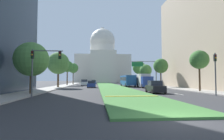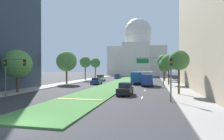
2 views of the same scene
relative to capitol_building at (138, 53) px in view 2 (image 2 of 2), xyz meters
name	(u,v)px [view 2 (image 2 of 2)]	position (x,y,z in m)	size (l,w,h in m)	color
ground_plane	(125,81)	(0.00, -48.93, -12.15)	(260.00, 260.00, 0.00)	#333335
grass_median	(123,82)	(0.00, -53.90, -12.08)	(6.40, 89.41, 0.14)	#427A38
median_curb_nose	(80,99)	(0.00, -87.58, -11.99)	(5.76, 0.50, 0.04)	gold
lane_dashes_right	(148,82)	(7.17, -54.58, -12.15)	(0.16, 65.67, 0.01)	silver
sidewalk_left	(73,82)	(-13.14, -58.87, -12.08)	(4.00, 89.41, 0.15)	#9E9991
sidewalk_right	(172,84)	(13.14, -58.87, -12.08)	(4.00, 89.41, 0.15)	#9E9991
capitol_building	(138,53)	(0.00, 0.00, 0.00)	(30.32, 25.60, 32.51)	beige
traffic_light_near_left	(11,69)	(-9.79, -87.14, -8.36)	(3.34, 0.35, 5.20)	#515456
traffic_light_near_right	(171,73)	(10.64, -86.18, -8.84)	(0.28, 0.35, 5.20)	#515456
overhead_guide_sign	(153,65)	(8.44, -63.51, -7.47)	(6.33, 0.20, 6.50)	#515456
street_tree_left_near	(17,64)	(-12.24, -82.67, -7.58)	(4.44, 4.44, 6.80)	#4C3823
street_tree_right_near	(179,60)	(12.26, -79.96, -7.15)	(2.92, 2.92, 6.50)	#4C3823
street_tree_left_mid	(67,61)	(-12.47, -64.34, -6.54)	(5.05, 5.05, 8.16)	#4C3823
street_tree_right_mid	(169,62)	(12.04, -63.41, -6.95)	(3.61, 3.61, 7.04)	#4C3823
street_tree_left_far	(85,62)	(-12.53, -50.56, -6.35)	(3.48, 3.48, 7.59)	#4C3823
street_tree_right_far	(165,65)	(11.85, -50.38, -7.44)	(3.82, 3.82, 6.64)	#4C3823
street_tree_left_distant	(95,63)	(-11.79, -42.00, -6.35)	(3.53, 3.53, 7.60)	#4C3823
street_tree_right_distant	(164,61)	(12.11, -40.44, -5.94)	(4.77, 4.77, 8.61)	#4C3823
sedan_lead_stopped	(125,89)	(4.63, -81.44, -11.32)	(2.01, 4.35, 1.79)	black
sedan_midblock	(96,81)	(-4.91, -63.93, -11.39)	(1.99, 4.36, 1.62)	navy
sedan_distant	(100,78)	(-7.29, -51.46, -11.29)	(2.00, 4.39, 1.86)	silver
sedan_far_horizon	(118,76)	(-4.76, -35.79, -11.38)	(1.92, 4.66, 1.65)	navy
box_truck_delivery	(147,78)	(7.33, -65.44, -10.48)	(2.40, 6.40, 3.20)	navy
city_bus	(138,76)	(4.63, -58.34, -10.38)	(2.62, 11.00, 2.95)	#1E4C8C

